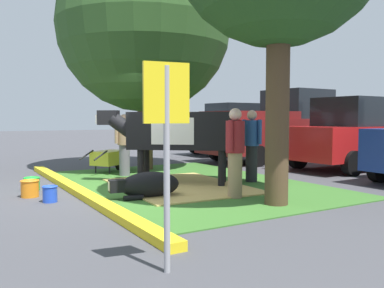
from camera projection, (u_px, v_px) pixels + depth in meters
The scene contains 18 objects.
ground_plane at pixel (108, 191), 8.12m from camera, with size 80.00×80.00×0.00m, color #424247.
grass_island at pixel (188, 183), 9.05m from camera, with size 6.78×4.58×0.02m, color #386B28.
curb_yellow at pixel (78, 191), 7.81m from camera, with size 7.98×0.24×0.12m, color yellow.
hay_bedding at pixel (180, 186), 8.55m from camera, with size 3.20×2.40×0.04m, color tan.
shade_tree_left at pixel (144, 26), 11.21m from camera, with size 4.74×4.74×6.35m.
cow_holstein at pixel (177, 131), 8.80m from camera, with size 2.26×2.67×1.62m.
calf_lying at pixel (148, 185), 7.38m from camera, with size 0.64×1.33×0.48m.
person_handler at pixel (124, 143), 10.10m from camera, with size 0.34×0.52×1.54m.
person_visitor_near at pixel (252, 144), 9.14m from camera, with size 0.52×0.34×1.63m.
person_visitor_far at pixel (235, 150), 7.31m from camera, with size 0.34×0.46×1.63m.
wheelbarrow at pixel (110, 158), 10.82m from camera, with size 1.22×1.48×0.63m.
parking_sign at pixel (167, 125), 3.76m from camera, with size 0.11×0.44×1.96m.
bucket_green at pixel (32, 184), 8.18m from camera, with size 0.32×0.32×0.26m.
bucket_orange at pixel (30, 188), 7.50m from camera, with size 0.34×0.34×0.31m.
bucket_blue at pixel (50, 194), 7.05m from camera, with size 0.27×0.27×0.28m.
sedan_silver at pixel (238, 129), 16.35m from camera, with size 2.12×4.45×2.02m.
pickup_truck_maroon at pixel (279, 128), 13.91m from camera, with size 2.34×5.46×2.42m.
sedan_red at pixel (357, 134), 11.66m from camera, with size 2.12×4.45×2.02m.
Camera 1 is at (7.77, -2.68, 1.46)m, focal length 38.22 mm.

